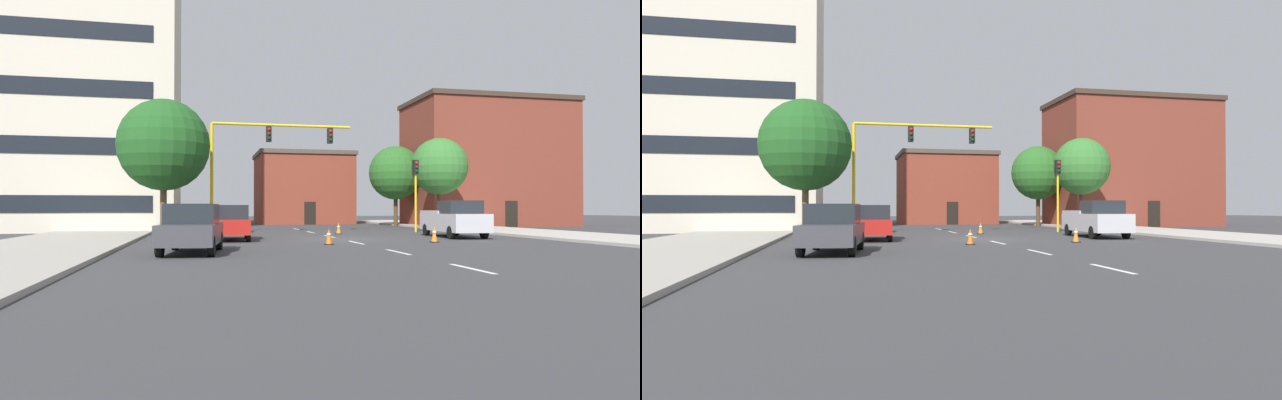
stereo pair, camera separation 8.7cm
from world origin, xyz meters
The scene contains 23 objects.
ground_plane centered at (0.00, 0.00, 0.00)m, with size 160.00×160.00×0.00m, color #38383A.
sidewalk_left centered at (-13.02, 8.00, 0.07)m, with size 6.00×56.00×0.14m, color #9E998E.
sidewalk_right centered at (13.02, 8.00, 0.07)m, with size 6.00×56.00×0.14m, color #B2ADA3.
lane_stripe_seg_0 centered at (0.00, -14.00, 0.00)m, with size 0.16×2.40×0.01m, color silver.
lane_stripe_seg_1 centered at (0.00, -8.50, 0.00)m, with size 0.16×2.40×0.01m, color silver.
lane_stripe_seg_2 centered at (0.00, -3.00, 0.00)m, with size 0.16×2.40×0.01m, color silver.
lane_stripe_seg_3 centered at (0.00, 2.50, 0.00)m, with size 0.16×2.40×0.01m, color silver.
lane_stripe_seg_4 centered at (0.00, 8.00, 0.00)m, with size 0.16×2.40×0.01m, color silver.
lane_stripe_seg_5 centered at (0.00, 13.50, 0.00)m, with size 0.16×2.40×0.01m, color silver.
building_tall_left centered at (-16.18, 14.99, 11.28)m, with size 15.15×11.00×22.54m.
building_brick_center centered at (3.11, 28.18, 3.64)m, with size 9.63×8.36×7.25m.
building_row_right centered at (18.27, 17.90, 5.67)m, with size 14.07×8.33×11.32m.
traffic_signal_gantry centered at (-5.17, 6.37, 2.27)m, with size 9.56×1.20×6.83m.
traffic_light_pole_right centered at (6.96, 6.95, 3.53)m, with size 0.32×0.47×4.80m.
tree_left_near centered at (-9.04, 3.74, 5.04)m, with size 5.03×5.03×7.57m.
tree_right_far centered at (9.67, 18.25, 4.69)m, with size 4.72×4.72×7.06m.
tree_right_mid centered at (10.27, 10.47, 4.68)m, with size 4.22×4.22×6.80m.
pickup_truck_silver centered at (6.51, 0.36, 0.97)m, with size 2.32×5.51×1.99m.
sedan_dark_gray_near_left centered at (-7.27, -7.39, 0.89)m, with size 2.33×4.68×1.74m.
sedan_red_mid_left centered at (-5.56, 0.16, 0.89)m, with size 2.08×4.59×1.74m.
traffic_cone_roadside_a centered at (-1.56, -4.14, 0.35)m, with size 0.36×0.36×0.72m.
traffic_cone_roadside_b centered at (3.58, -3.61, 0.38)m, with size 0.36×0.36×0.77m.
traffic_cone_roadside_c centered at (1.22, 5.22, 0.35)m, with size 0.36×0.36×0.72m.
Camera 1 is at (-6.87, -27.09, 1.59)m, focal length 30.48 mm.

